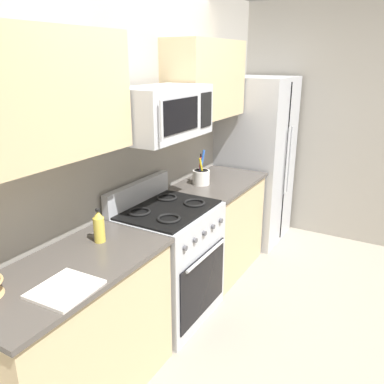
{
  "coord_description": "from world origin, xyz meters",
  "views": [
    {
      "loc": [
        -2.32,
        -0.9,
        2.0
      ],
      "look_at": [
        0.16,
        0.53,
        1.03
      ],
      "focal_mm": 37.01,
      "sensor_mm": 36.0,
      "label": 1
    }
  ],
  "objects_px": {
    "cutting_board": "(65,289)",
    "bottle_oil": "(99,227)",
    "microwave": "(162,112)",
    "utensil_crock": "(201,176)",
    "refrigerator": "(256,161)",
    "range_oven": "(169,261)"
  },
  "relations": [
    {
      "from": "refrigerator",
      "to": "bottle_oil",
      "type": "relative_size",
      "value": 8.31
    },
    {
      "from": "range_oven",
      "to": "utensil_crock",
      "type": "xyz_separation_m",
      "value": [
        0.7,
        0.09,
        0.51
      ]
    },
    {
      "from": "refrigerator",
      "to": "microwave",
      "type": "distance_m",
      "value": 1.92
    },
    {
      "from": "range_oven",
      "to": "microwave",
      "type": "distance_m",
      "value": 1.17
    },
    {
      "from": "range_oven",
      "to": "microwave",
      "type": "bearing_deg",
      "value": 90.02
    },
    {
      "from": "range_oven",
      "to": "utensil_crock",
      "type": "height_order",
      "value": "utensil_crock"
    },
    {
      "from": "microwave",
      "to": "utensil_crock",
      "type": "relative_size",
      "value": 2.43
    },
    {
      "from": "range_oven",
      "to": "microwave",
      "type": "xyz_separation_m",
      "value": [
        -0.0,
        0.03,
        1.17
      ]
    },
    {
      "from": "microwave",
      "to": "cutting_board",
      "type": "relative_size",
      "value": 2.55
    },
    {
      "from": "refrigerator",
      "to": "range_oven",
      "type": "bearing_deg",
      "value": 179.44
    },
    {
      "from": "microwave",
      "to": "utensil_crock",
      "type": "distance_m",
      "value": 0.96
    },
    {
      "from": "microwave",
      "to": "refrigerator",
      "type": "bearing_deg",
      "value": -1.41
    },
    {
      "from": "cutting_board",
      "to": "range_oven",
      "type": "bearing_deg",
      "value": 7.94
    },
    {
      "from": "refrigerator",
      "to": "microwave",
      "type": "xyz_separation_m",
      "value": [
        -1.77,
        0.04,
        0.73
      ]
    },
    {
      "from": "refrigerator",
      "to": "cutting_board",
      "type": "bearing_deg",
      "value": -177.17
    },
    {
      "from": "cutting_board",
      "to": "bottle_oil",
      "type": "relative_size",
      "value": 1.39
    },
    {
      "from": "microwave",
      "to": "cutting_board",
      "type": "xyz_separation_m",
      "value": [
        -1.17,
        -0.19,
        -0.72
      ]
    },
    {
      "from": "microwave",
      "to": "bottle_oil",
      "type": "distance_m",
      "value": 0.91
    },
    {
      "from": "range_oven",
      "to": "bottle_oil",
      "type": "distance_m",
      "value": 0.85
    },
    {
      "from": "cutting_board",
      "to": "bottle_oil",
      "type": "bearing_deg",
      "value": 24.73
    },
    {
      "from": "microwave",
      "to": "utensil_crock",
      "type": "height_order",
      "value": "microwave"
    },
    {
      "from": "range_oven",
      "to": "utensil_crock",
      "type": "bearing_deg",
      "value": 7.52
    }
  ]
}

